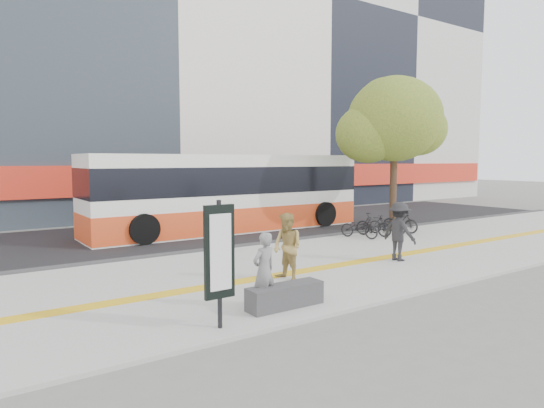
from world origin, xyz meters
TOP-DOWN VIEW (x-y plane):
  - ground at (0.00, 0.00)m, footprint 120.00×120.00m
  - sidewalk at (0.00, 1.50)m, footprint 40.00×7.00m
  - tactile_strip at (0.00, 1.00)m, footprint 40.00×0.45m
  - street at (0.00, 9.00)m, footprint 40.00×8.00m
  - curb at (0.00, 5.00)m, footprint 40.00×0.25m
  - bench at (-2.60, -1.20)m, footprint 1.60×0.45m
  - signboard at (-4.20, -1.51)m, footprint 0.55×0.10m
  - street_tree at (7.18, 4.82)m, footprint 4.40×3.80m
  - bus at (1.69, 8.50)m, footprint 11.64×2.76m
  - bicycle_row at (5.69, 4.00)m, footprint 3.13×1.59m
  - seated_woman at (-2.96, -1.00)m, footprint 0.60×0.45m
  - pedestrian_tan at (-1.31, 0.47)m, footprint 0.69×0.85m
  - pedestrian_dark at (2.67, 0.49)m, footprint 0.65×1.10m

SIDE VIEW (x-z plane):
  - ground at x=0.00m, z-range 0.00..0.00m
  - street at x=0.00m, z-range 0.00..0.06m
  - sidewalk at x=0.00m, z-range 0.00..0.08m
  - curb at x=0.00m, z-range 0.00..0.14m
  - tactile_strip at x=0.00m, z-range 0.08..0.09m
  - bench at x=-2.60m, z-range 0.08..0.53m
  - bicycle_row at x=5.69m, z-range 0.06..0.93m
  - seated_woman at x=-2.96m, z-range 0.08..1.56m
  - pedestrian_tan at x=-1.31m, z-range 0.08..1.70m
  - pedestrian_dark at x=2.67m, z-range 0.08..1.76m
  - signboard at x=-4.20m, z-range 0.27..2.47m
  - bus at x=1.69m, z-range -0.03..3.07m
  - street_tree at x=7.18m, z-range 1.36..7.67m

